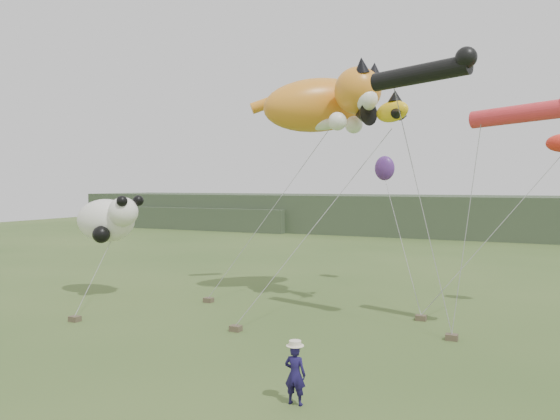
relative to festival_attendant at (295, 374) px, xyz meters
The scene contains 9 objects.
ground 2.30m from the festival_attendant, 131.56° to the left, with size 120.00×120.00×0.00m, color #385123.
headland 46.56m from the festival_attendant, 95.62° to the left, with size 90.00×13.00×4.00m.
festival_attendant is the anchor object (origin of this frame).
sandbag_anchors 7.75m from the festival_attendant, 119.90° to the left, with size 13.61×6.04×0.20m.
cat_kite 14.07m from the festival_attendant, 106.89° to the left, with size 6.91×5.47×3.06m.
fish_kite 12.29m from the festival_attendant, 93.53° to the left, with size 2.74×1.80×1.32m.
tube_kites 11.26m from the festival_attendant, 68.88° to the left, with size 6.71×2.28×2.47m.
panda_kite 15.15m from the festival_attendant, 148.83° to the left, with size 3.50×2.26×2.17m.
misc_kites 15.42m from the festival_attendant, 84.33° to the left, with size 8.97×3.86×1.77m.
Camera 1 is at (6.48, -13.15, 5.16)m, focal length 35.00 mm.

